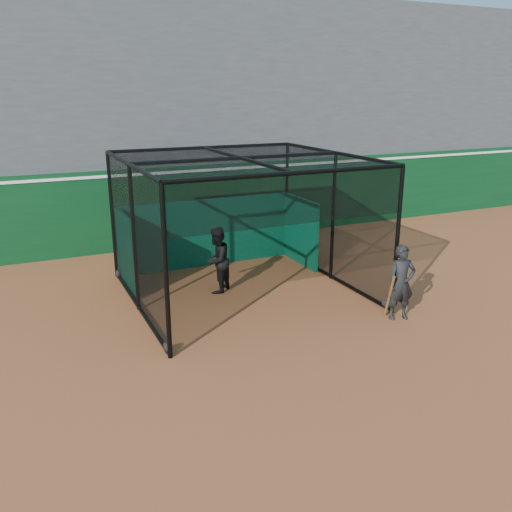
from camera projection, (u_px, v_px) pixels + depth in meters
name	position (u px, v px, depth m)	size (l,w,h in m)	color
ground	(283.00, 359.00, 10.05)	(120.00, 120.00, 0.00)	brown
outfield_wall	(160.00, 206.00, 17.06)	(50.00, 0.50, 2.50)	#0A3A19
grandstand	(127.00, 99.00, 19.39)	(50.00, 7.85, 8.95)	#4C4C4F
batting_cage	(241.00, 228.00, 12.88)	(5.21, 5.20, 3.29)	black
batter	(217.00, 260.00, 13.19)	(0.79, 0.62, 1.63)	black
on_deck_player	(401.00, 283.00, 11.61)	(0.67, 0.51, 1.66)	black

